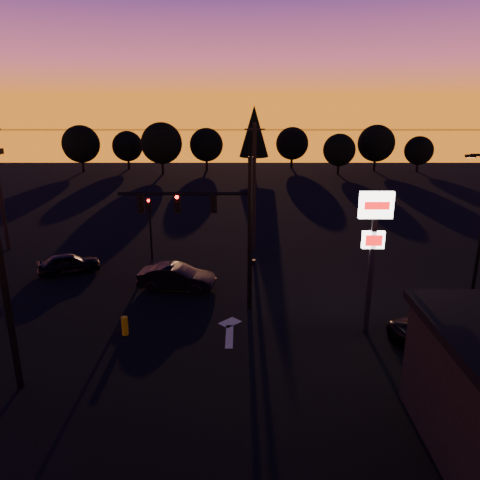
{
  "coord_description": "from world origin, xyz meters",
  "views": [
    {
      "loc": [
        0.99,
        -18.59,
        10.83
      ],
      "look_at": [
        1.0,
        5.0,
        3.5
      ],
      "focal_mm": 35.0,
      "sensor_mm": 36.0,
      "label": 1
    }
  ],
  "objects_px": {
    "suv_parked": "(437,346)",
    "secondary_signal": "(150,220)",
    "traffic_signal_mast": "(218,219)",
    "bollard": "(125,326)",
    "car_mid": "(177,277)",
    "car_left": "(69,263)",
    "parking_lot_light": "(0,259)",
    "pylon_sign": "(374,233)"
  },
  "relations": [
    {
      "from": "pylon_sign",
      "to": "suv_parked",
      "type": "bearing_deg",
      "value": -46.75
    },
    {
      "from": "car_mid",
      "to": "car_left",
      "type": "bearing_deg",
      "value": 78.58
    },
    {
      "from": "traffic_signal_mast",
      "to": "suv_parked",
      "type": "xyz_separation_m",
      "value": [
        9.45,
        -5.0,
        -4.29
      ]
    },
    {
      "from": "parking_lot_light",
      "to": "secondary_signal",
      "type": "bearing_deg",
      "value": 80.21
    },
    {
      "from": "parking_lot_light",
      "to": "pylon_sign",
      "type": "height_order",
      "value": "parking_lot_light"
    },
    {
      "from": "pylon_sign",
      "to": "car_left",
      "type": "bearing_deg",
      "value": 155.39
    },
    {
      "from": "traffic_signal_mast",
      "to": "car_left",
      "type": "xyz_separation_m",
      "value": [
        -9.74,
        5.22,
        -4.29
      ]
    },
    {
      "from": "traffic_signal_mast",
      "to": "car_left",
      "type": "bearing_deg",
      "value": 151.81
    },
    {
      "from": "traffic_signal_mast",
      "to": "car_left",
      "type": "height_order",
      "value": "traffic_signal_mast"
    },
    {
      "from": "secondary_signal",
      "to": "parking_lot_light",
      "type": "distance_m",
      "value": 14.9
    },
    {
      "from": "pylon_sign",
      "to": "car_left",
      "type": "xyz_separation_m",
      "value": [
        -16.84,
        7.71,
        -4.27
      ]
    },
    {
      "from": "traffic_signal_mast",
      "to": "car_mid",
      "type": "relative_size",
      "value": 1.94
    },
    {
      "from": "traffic_signal_mast",
      "to": "pylon_sign",
      "type": "distance_m",
      "value": 7.52
    },
    {
      "from": "pylon_sign",
      "to": "suv_parked",
      "type": "distance_m",
      "value": 5.47
    },
    {
      "from": "parking_lot_light",
      "to": "pylon_sign",
      "type": "xyz_separation_m",
      "value": [
        14.5,
        4.5,
        -0.36
      ]
    },
    {
      "from": "car_left",
      "to": "parking_lot_light",
      "type": "bearing_deg",
      "value": 165.94
    },
    {
      "from": "parking_lot_light",
      "to": "car_left",
      "type": "distance_m",
      "value": 13.26
    },
    {
      "from": "bollard",
      "to": "traffic_signal_mast",
      "type": "bearing_deg",
      "value": 32.92
    },
    {
      "from": "bollard",
      "to": "car_mid",
      "type": "distance_m",
      "value": 5.71
    },
    {
      "from": "car_mid",
      "to": "suv_parked",
      "type": "distance_m",
      "value": 14.23
    },
    {
      "from": "traffic_signal_mast",
      "to": "bollard",
      "type": "relative_size",
      "value": 9.43
    },
    {
      "from": "parking_lot_light",
      "to": "car_left",
      "type": "bearing_deg",
      "value": 100.83
    },
    {
      "from": "traffic_signal_mast",
      "to": "pylon_sign",
      "type": "xyz_separation_m",
      "value": [
        7.1,
        -2.49,
        -0.02
      ]
    },
    {
      "from": "traffic_signal_mast",
      "to": "secondary_signal",
      "type": "relative_size",
      "value": 1.97
    },
    {
      "from": "secondary_signal",
      "to": "pylon_sign",
      "type": "distance_m",
      "value": 15.75
    },
    {
      "from": "parking_lot_light",
      "to": "suv_parked",
      "type": "bearing_deg",
      "value": 6.76
    },
    {
      "from": "car_left",
      "to": "car_mid",
      "type": "xyz_separation_m",
      "value": [
        7.17,
        -2.59,
        0.08
      ]
    },
    {
      "from": "traffic_signal_mast",
      "to": "car_left",
      "type": "distance_m",
      "value": 11.85
    },
    {
      "from": "car_left",
      "to": "bollard",
      "type": "bearing_deg",
      "value": -170.85
    },
    {
      "from": "traffic_signal_mast",
      "to": "car_mid",
      "type": "xyz_separation_m",
      "value": [
        -2.57,
        2.63,
        -4.21
      ]
    },
    {
      "from": "suv_parked",
      "to": "traffic_signal_mast",
      "type": "bearing_deg",
      "value": 135.47
    },
    {
      "from": "car_left",
      "to": "suv_parked",
      "type": "relative_size",
      "value": 0.81
    },
    {
      "from": "suv_parked",
      "to": "secondary_signal",
      "type": "bearing_deg",
      "value": 122.3
    },
    {
      "from": "secondary_signal",
      "to": "bollard",
      "type": "distance_m",
      "value": 10.58
    },
    {
      "from": "pylon_sign",
      "to": "car_mid",
      "type": "relative_size",
      "value": 1.54
    },
    {
      "from": "traffic_signal_mast",
      "to": "secondary_signal",
      "type": "bearing_deg",
      "value": 123.19
    },
    {
      "from": "bollard",
      "to": "car_left",
      "type": "xyz_separation_m",
      "value": [
        -5.42,
        8.02,
        0.19
      ]
    },
    {
      "from": "car_mid",
      "to": "pylon_sign",
      "type": "bearing_deg",
      "value": -109.48
    },
    {
      "from": "secondary_signal",
      "to": "suv_parked",
      "type": "distance_m",
      "value": 19.15
    },
    {
      "from": "parking_lot_light",
      "to": "car_left",
      "type": "relative_size",
      "value": 2.42
    },
    {
      "from": "suv_parked",
      "to": "pylon_sign",
      "type": "bearing_deg",
      "value": 116.58
    },
    {
      "from": "parking_lot_light",
      "to": "suv_parked",
      "type": "distance_m",
      "value": 17.59
    }
  ]
}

